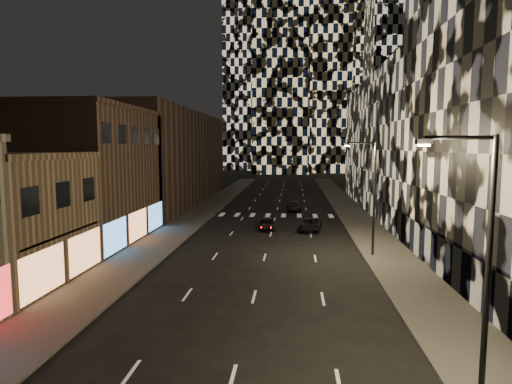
% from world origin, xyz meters
% --- Properties ---
extents(sidewalk_left, '(4.00, 120.00, 0.15)m').
position_xyz_m(sidewalk_left, '(-10.00, 50.00, 0.07)').
color(sidewalk_left, '#47443F').
rests_on(sidewalk_left, ground).
extents(sidewalk_right, '(4.00, 120.00, 0.15)m').
position_xyz_m(sidewalk_right, '(10.00, 50.00, 0.07)').
color(sidewalk_right, '#47443F').
rests_on(sidewalk_right, ground).
extents(curb_left, '(0.20, 120.00, 0.15)m').
position_xyz_m(curb_left, '(-7.90, 50.00, 0.07)').
color(curb_left, '#4C4C47').
rests_on(curb_left, ground).
extents(curb_right, '(0.20, 120.00, 0.15)m').
position_xyz_m(curb_right, '(7.90, 50.00, 0.07)').
color(curb_right, '#4C4C47').
rests_on(curb_right, ground).
extents(retail_brown, '(10.00, 15.00, 12.00)m').
position_xyz_m(retail_brown, '(-17.00, 33.50, 6.00)').
color(retail_brown, '#503A2D').
rests_on(retail_brown, ground).
extents(retail_filler_left, '(10.00, 40.00, 14.00)m').
position_xyz_m(retail_filler_left, '(-17.00, 60.00, 7.00)').
color(retail_filler_left, '#503A2D').
rests_on(retail_filler_left, ground).
extents(midrise_base, '(0.60, 25.00, 3.00)m').
position_xyz_m(midrise_base, '(12.30, 24.50, 1.50)').
color(midrise_base, '#383838').
rests_on(midrise_base, ground).
extents(midrise_filler_right, '(16.00, 40.00, 18.00)m').
position_xyz_m(midrise_filler_right, '(20.00, 57.00, 9.00)').
color(midrise_filler_right, '#232326').
rests_on(midrise_filler_right, ground).
extents(tower_right_mid, '(20.00, 20.00, 100.00)m').
position_xyz_m(tower_right_mid, '(35.00, 135.00, 50.00)').
color(tower_right_mid, black).
rests_on(tower_right_mid, ground).
extents(tower_left_back, '(24.00, 24.00, 120.00)m').
position_xyz_m(tower_left_back, '(-12.00, 165.00, 60.00)').
color(tower_left_back, black).
rests_on(tower_left_back, ground).
extents(tower_center_low, '(18.00, 18.00, 95.00)m').
position_xyz_m(tower_center_low, '(-2.00, 140.00, 47.50)').
color(tower_center_low, black).
rests_on(tower_center_low, ground).
extents(streetlight_near, '(2.55, 0.25, 9.00)m').
position_xyz_m(streetlight_near, '(8.35, 10.00, 5.35)').
color(streetlight_near, black).
rests_on(streetlight_near, sidewalk_right).
extents(streetlight_far, '(2.55, 0.25, 9.00)m').
position_xyz_m(streetlight_far, '(8.35, 30.00, 5.35)').
color(streetlight_far, black).
rests_on(streetlight_far, sidewalk_right).
extents(car_dark_midlane, '(1.86, 3.99, 1.32)m').
position_xyz_m(car_dark_midlane, '(-0.50, 40.42, 0.66)').
color(car_dark_midlane, black).
rests_on(car_dark_midlane, ground).
extents(car_dark_oncoming, '(2.01, 4.74, 1.36)m').
position_xyz_m(car_dark_oncoming, '(2.36, 54.21, 0.68)').
color(car_dark_oncoming, black).
rests_on(car_dark_oncoming, ground).
extents(car_dark_rightlane, '(2.65, 4.79, 1.27)m').
position_xyz_m(car_dark_rightlane, '(4.00, 40.21, 0.64)').
color(car_dark_rightlane, black).
rests_on(car_dark_rightlane, ground).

